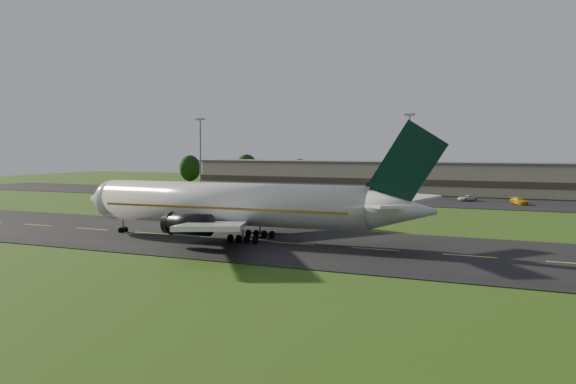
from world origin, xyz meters
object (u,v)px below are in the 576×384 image
at_px(terminal, 430,178).
at_px(service_vehicle_d, 519,201).
at_px(service_vehicle_c, 467,198).
at_px(service_vehicle_b, 386,196).
at_px(light_mast_west, 200,145).
at_px(airliner, 237,205).
at_px(light_mast_centre, 409,145).
at_px(service_vehicle_a, 280,193).

relative_size(terminal, service_vehicle_d, 29.07).
relative_size(terminal, service_vehicle_c, 30.41).
height_order(service_vehicle_b, service_vehicle_c, service_vehicle_b).
bearing_deg(terminal, light_mast_west, -165.24).
xyz_separation_m(terminal, service_vehicle_c, (13.38, -21.39, -3.23)).
relative_size(airliner, service_vehicle_d, 10.29).
relative_size(light_mast_centre, service_vehicle_b, 4.98).
height_order(light_mast_centre, service_vehicle_b, light_mast_centre).
bearing_deg(service_vehicle_a, service_vehicle_c, -10.12).
xyz_separation_m(light_mast_west, service_vehicle_a, (29.39, -9.04, -11.90)).
bearing_deg(light_mast_west, service_vehicle_b, -8.05).
bearing_deg(airliner, light_mast_centre, 85.74).
bearing_deg(service_vehicle_a, light_mast_centre, 1.50).
bearing_deg(light_mast_centre, service_vehicle_c, -19.39).
bearing_deg(airliner, service_vehicle_c, 74.52).
bearing_deg(terminal, service_vehicle_a, -141.77).
bearing_deg(service_vehicle_a, light_mast_west, 147.97).
distance_m(light_mast_west, service_vehicle_c, 75.91).
relative_size(airliner, service_vehicle_a, 11.89).
bearing_deg(service_vehicle_d, service_vehicle_a, 142.19).
xyz_separation_m(terminal, service_vehicle_d, (25.04, -25.91, -3.17)).
height_order(terminal, service_vehicle_c, terminal).
bearing_deg(airliner, light_mast_west, 123.15).
relative_size(airliner, light_mast_centre, 2.52).
xyz_separation_m(airliner, light_mast_centre, (2.12, 79.96, 8.08)).
xyz_separation_m(service_vehicle_a, service_vehicle_b, (27.26, 1.02, -0.06)).
distance_m(airliner, light_mast_west, 99.04).
distance_m(airliner, light_mast_centre, 80.39).
bearing_deg(service_vehicle_d, service_vehicle_b, 139.60).
bearing_deg(light_mast_centre, light_mast_west, 180.00).
height_order(airliner, terminal, airliner).
relative_size(light_mast_west, service_vehicle_d, 4.08).
xyz_separation_m(airliner, service_vehicle_d, (28.56, 70.24, -3.84)).
bearing_deg(light_mast_centre, airliner, -91.52).
xyz_separation_m(terminal, service_vehicle_a, (-32.01, -25.22, -3.16)).
bearing_deg(light_mast_west, light_mast_centre, 0.00).
xyz_separation_m(airliner, service_vehicle_b, (-1.23, 71.95, -3.89)).
bearing_deg(terminal, service_vehicle_c, -57.98).
bearing_deg(terminal, service_vehicle_d, -45.97).
bearing_deg(light_mast_west, service_vehicle_a, -17.09).
bearing_deg(light_mast_centre, service_vehicle_d, -20.19).
height_order(light_mast_west, service_vehicle_a, light_mast_west).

